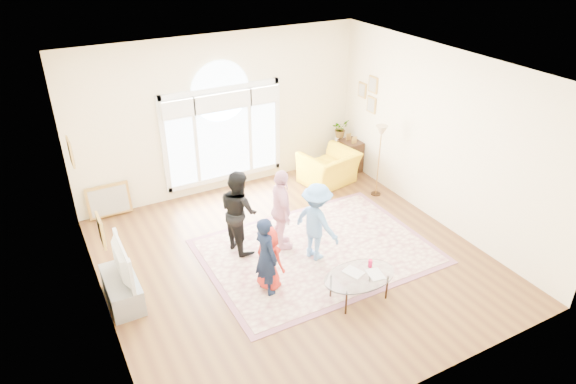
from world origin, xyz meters
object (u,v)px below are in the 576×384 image
area_rug (317,251)px  television (118,262)px  tv_console (122,289)px  coffee_table (360,276)px  armchair (329,168)px

area_rug → television: 3.30m
tv_console → coffee_table: (3.14, -1.62, 0.19)m
area_rug → tv_console: tv_console is taller
area_rug → armchair: (1.55, 2.10, 0.34)m
television → armchair: size_ratio=0.91×
armchair → tv_console: bearing=9.7°
area_rug → television: television is taller
television → coffee_table: bearing=-27.3°
tv_console → television: (0.01, -0.00, 0.50)m
television → coffee_table: (3.13, -1.62, -0.30)m
area_rug → television: bearing=174.7°
television → area_rug: bearing=-5.3°
armchair → television: bearing=9.7°
area_rug → television: (-3.21, 0.30, 0.70)m
area_rug → tv_console: bearing=174.8°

